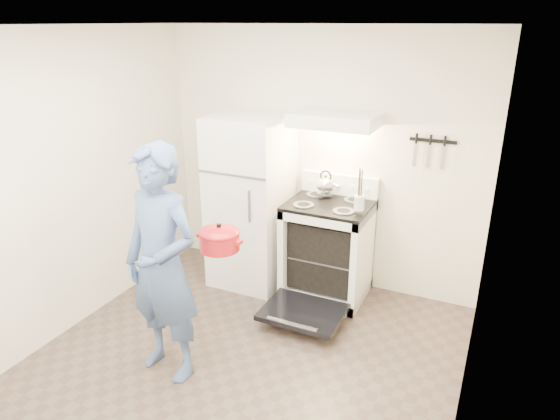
% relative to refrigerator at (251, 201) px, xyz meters
% --- Properties ---
extents(floor, '(3.60, 3.60, 0.00)m').
position_rel_refrigerator_xyz_m(floor, '(0.58, -1.45, -0.85)').
color(floor, '#4E4137').
rests_on(floor, ground).
extents(back_wall, '(3.20, 0.02, 2.50)m').
position_rel_refrigerator_xyz_m(back_wall, '(0.58, 0.35, 0.40)').
color(back_wall, beige).
rests_on(back_wall, ground).
extents(refrigerator, '(0.70, 0.70, 1.70)m').
position_rel_refrigerator_xyz_m(refrigerator, '(0.00, 0.00, 0.00)').
color(refrigerator, white).
rests_on(refrigerator, floor).
extents(stove_body, '(0.76, 0.65, 0.92)m').
position_rel_refrigerator_xyz_m(stove_body, '(0.81, 0.02, -0.39)').
color(stove_body, white).
rests_on(stove_body, floor).
extents(cooktop, '(0.76, 0.65, 0.03)m').
position_rel_refrigerator_xyz_m(cooktop, '(0.81, 0.02, 0.09)').
color(cooktop, black).
rests_on(cooktop, stove_body).
extents(backsplash, '(0.76, 0.07, 0.20)m').
position_rel_refrigerator_xyz_m(backsplash, '(0.81, 0.31, 0.20)').
color(backsplash, white).
rests_on(backsplash, cooktop).
extents(oven_door, '(0.70, 0.54, 0.04)m').
position_rel_refrigerator_xyz_m(oven_door, '(0.81, -0.57, -0.72)').
color(oven_door, black).
rests_on(oven_door, floor).
extents(oven_rack, '(0.60, 0.52, 0.01)m').
position_rel_refrigerator_xyz_m(oven_rack, '(0.81, 0.02, -0.41)').
color(oven_rack, slate).
rests_on(oven_rack, stove_body).
extents(range_hood, '(0.76, 0.50, 0.12)m').
position_rel_refrigerator_xyz_m(range_hood, '(0.81, 0.10, 0.86)').
color(range_hood, white).
rests_on(range_hood, back_wall).
extents(knife_strip, '(0.40, 0.02, 0.03)m').
position_rel_refrigerator_xyz_m(knife_strip, '(1.63, 0.33, 0.70)').
color(knife_strip, black).
rests_on(knife_strip, back_wall).
extents(pizza_stone, '(0.35, 0.35, 0.02)m').
position_rel_refrigerator_xyz_m(pizza_stone, '(0.76, -0.04, -0.40)').
color(pizza_stone, brown).
rests_on(pizza_stone, oven_rack).
extents(tea_kettle, '(0.21, 0.18, 0.26)m').
position_rel_refrigerator_xyz_m(tea_kettle, '(0.72, 0.17, 0.23)').
color(tea_kettle, silver).
rests_on(tea_kettle, cooktop).
extents(utensil_jar, '(0.11, 0.11, 0.13)m').
position_rel_refrigerator_xyz_m(utensil_jar, '(1.13, -0.11, 0.20)').
color(utensil_jar, silver).
rests_on(utensil_jar, cooktop).
extents(person, '(0.70, 0.50, 1.78)m').
position_rel_refrigerator_xyz_m(person, '(0.11, -1.55, 0.04)').
color(person, '#364D76').
rests_on(person, floor).
extents(dutch_oven, '(0.37, 0.30, 0.24)m').
position_rel_refrigerator_xyz_m(dutch_oven, '(0.38, -1.20, 0.14)').
color(dutch_oven, red).
rests_on(dutch_oven, person).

